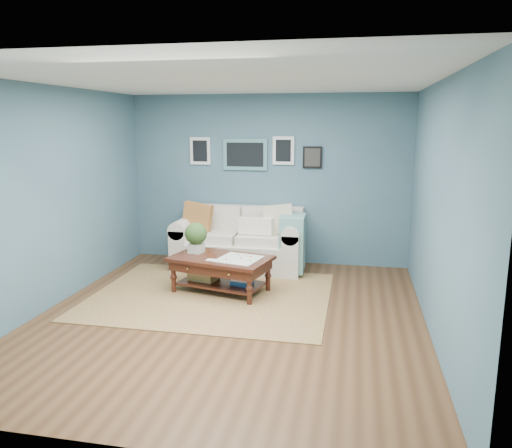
# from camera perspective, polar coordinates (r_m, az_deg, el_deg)

# --- Properties ---
(room_shell) EXTENTS (5.00, 5.02, 2.70)m
(room_shell) POSITION_cam_1_polar(r_m,az_deg,el_deg) (5.69, -3.05, 2.49)
(room_shell) COLOR brown
(room_shell) RESTS_ON ground
(area_rug) EXTENTS (3.09, 2.47, 0.01)m
(area_rug) POSITION_cam_1_polar(r_m,az_deg,el_deg) (6.70, -5.16, -8.13)
(area_rug) COLOR brown
(area_rug) RESTS_ON ground
(loveseat) EXTENTS (2.04, 0.93, 1.05)m
(loveseat) POSITION_cam_1_polar(r_m,az_deg,el_deg) (7.82, -1.29, -1.99)
(loveseat) COLOR beige
(loveseat) RESTS_ON ground
(coffee_table) EXTENTS (1.44, 1.04, 0.91)m
(coffee_table) POSITION_cam_1_polar(r_m,az_deg,el_deg) (6.76, -4.53, -4.38)
(coffee_table) COLOR black
(coffee_table) RESTS_ON ground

